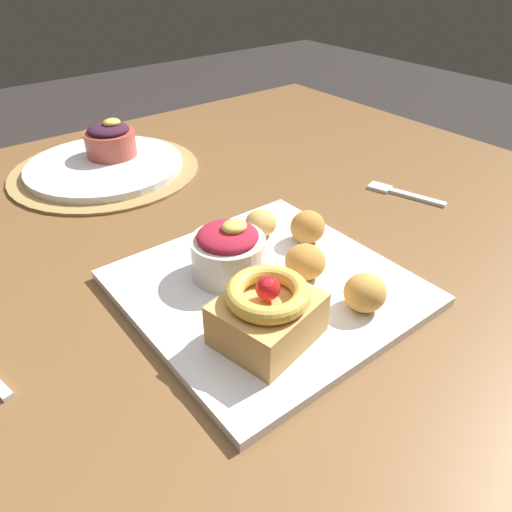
% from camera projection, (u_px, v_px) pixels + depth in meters
% --- Properties ---
extents(dining_table, '(1.36, 1.12, 0.73)m').
position_uv_depth(dining_table, '(196.00, 313.00, 0.66)').
color(dining_table, brown).
rests_on(dining_table, ground_plane).
extents(woven_placemat, '(0.32, 0.32, 0.00)m').
position_uv_depth(woven_placemat, '(106.00, 170.00, 0.84)').
color(woven_placemat, '#997A47').
rests_on(woven_placemat, dining_table).
extents(front_plate, '(0.30, 0.30, 0.01)m').
position_uv_depth(front_plate, '(267.00, 288.00, 0.56)').
color(front_plate, white).
rests_on(front_plate, dining_table).
extents(cake_slice, '(0.11, 0.10, 0.07)m').
position_uv_depth(cake_slice, '(267.00, 312.00, 0.47)').
color(cake_slice, tan).
rests_on(cake_slice, front_plate).
extents(berry_ramekin, '(0.09, 0.09, 0.07)m').
position_uv_depth(berry_ramekin, '(228.00, 252.00, 0.56)').
color(berry_ramekin, silver).
rests_on(berry_ramekin, front_plate).
extents(fritter_front, '(0.05, 0.05, 0.04)m').
position_uv_depth(fritter_front, '(365.00, 293.00, 0.51)').
color(fritter_front, gold).
rests_on(fritter_front, front_plate).
extents(fritter_middle, '(0.05, 0.05, 0.04)m').
position_uv_depth(fritter_middle, '(305.00, 262.00, 0.56)').
color(fritter_middle, '#BC7F38').
rests_on(fritter_middle, front_plate).
extents(fritter_back, '(0.05, 0.04, 0.04)m').
position_uv_depth(fritter_back, '(308.00, 227.00, 0.62)').
color(fritter_back, '#BC7F38').
rests_on(fritter_back, front_plate).
extents(fritter_extra, '(0.04, 0.04, 0.04)m').
position_uv_depth(fritter_extra, '(261.00, 223.00, 0.64)').
color(fritter_extra, tan).
rests_on(fritter_extra, front_plate).
extents(back_plate, '(0.27, 0.27, 0.01)m').
position_uv_depth(back_plate, '(105.00, 166.00, 0.84)').
color(back_plate, white).
rests_on(back_plate, woven_placemat).
extents(back_ramekin, '(0.09, 0.09, 0.07)m').
position_uv_depth(back_ramekin, '(110.00, 140.00, 0.85)').
color(back_ramekin, '#B24C3D').
rests_on(back_ramekin, back_plate).
extents(fork, '(0.05, 0.13, 0.00)m').
position_uv_depth(fork, '(400.00, 193.00, 0.77)').
color(fork, silver).
rests_on(fork, dining_table).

